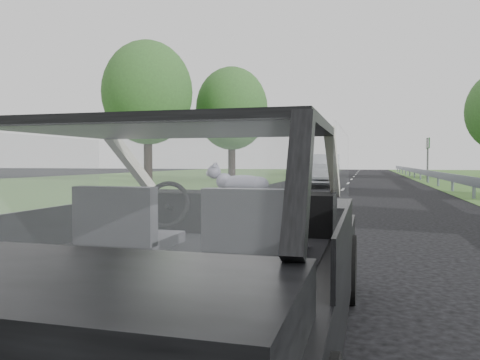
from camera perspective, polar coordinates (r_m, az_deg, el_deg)
The scene contains 11 objects.
ground at distance 3.24m, azimuth -4.47°, elevation -20.17°, with size 140.00×140.00×0.00m, color black.
subject_car at distance 3.04m, azimuth -4.52°, elevation -7.41°, with size 1.80×4.00×1.45m, color black.
dashboard at distance 3.61m, azimuth -1.16°, elevation -3.86°, with size 1.58×0.45×0.30m, color black.
driver_seat at distance 2.92m, azimuth -13.92°, elevation -4.80°, with size 0.50×0.72×0.42m, color black.
passenger_seat at distance 2.62m, azimuth 1.60°, elevation -5.52°, with size 0.50×0.72×0.42m, color black.
steering_wheel at distance 3.46m, azimuth -8.92°, elevation -2.98°, with size 0.36×0.36×0.04m, color black.
cat at distance 3.56m, azimuth 0.39°, elevation -0.30°, with size 0.51×0.16×0.23m, color #8D8C9E.
other_car at distance 23.38m, azimuth 9.97°, elevation 1.18°, with size 1.92×4.85×1.60m, color silver.
highway_sign at distance 30.28m, azimuth 21.91°, elevation 2.29°, with size 0.11×1.06×2.65m, color #1D6926.
tree_5 at distance 29.55m, azimuth -11.18°, elevation 7.98°, with size 5.53×5.53×8.38m, color #315226, non-canonical shape.
tree_6 at distance 32.24m, azimuth -1.01°, elevation 6.73°, with size 4.93×4.93×7.46m, color #315226, non-canonical shape.
Camera 1 is at (1.01, -2.82, 1.24)m, focal length 35.00 mm.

